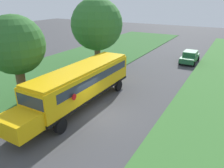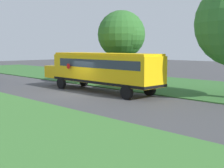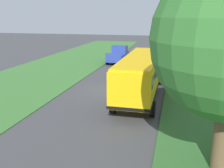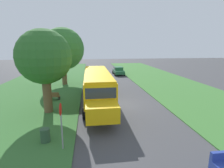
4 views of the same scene
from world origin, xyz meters
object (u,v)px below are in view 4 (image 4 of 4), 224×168
Objects in this scene: trash_bin at (45,136)px; park_bench at (52,96)px; car_green_nearest at (118,70)px; oak_tree_roadside_mid at (64,49)px; school_bus at (97,84)px; stop_sign at (61,121)px; oak_tree_beside_bus at (45,58)px.

park_bench is at bearing 98.48° from trash_bin.
car_green_nearest is at bearing 58.05° from park_bench.
oak_tree_roadside_mid is at bearing -139.31° from car_green_nearest.
car_green_nearest is at bearing 40.69° from oak_tree_roadside_mid.
park_bench is (-4.77, 1.42, -1.45)m from school_bus.
car_green_nearest is at bearing 70.61° from trash_bin.
stop_sign is at bearing -106.49° from school_bus.
trash_bin is (1.27, -8.52, -0.02)m from park_bench.
school_bus is at bearing 73.51° from stop_sign.
oak_tree_beside_bus reaches higher than park_bench.
oak_tree_roadside_mid reaches higher than school_bus.
trash_bin is (0.90, -5.22, -4.30)m from oak_tree_beside_bus.
trash_bin is (-3.50, -7.10, -1.47)m from school_bus.
car_green_nearest is 2.66× the size of park_bench.
school_bus is at bearing 63.77° from trash_bin.
oak_tree_beside_bus reaches higher than stop_sign.
car_green_nearest is 0.62× the size of oak_tree_beside_bus.
oak_tree_beside_bus is 7.10m from stop_sign.
school_bus is at bearing -106.37° from car_green_nearest.
school_bus reaches higher than stop_sign.
stop_sign reaches higher than car_green_nearest.
school_bus is 10.63m from oak_tree_roadside_mid.
oak_tree_beside_bus is at bearing 108.50° from stop_sign.
oak_tree_beside_bus is 6.82m from trash_bin.
trash_bin is (-1.14, 0.88, -1.29)m from stop_sign.
stop_sign is (-7.40, -25.12, 0.86)m from car_green_nearest.
school_bus is 2.82× the size of car_green_nearest.
oak_tree_beside_bus is (-9.44, -19.03, 3.87)m from car_green_nearest.
car_green_nearest is 18.54m from park_bench.
oak_tree_beside_bus reaches higher than school_bus.
oak_tree_beside_bus is 0.86× the size of oak_tree_roadside_mid.
school_bus is 5.56m from oak_tree_beside_bus.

